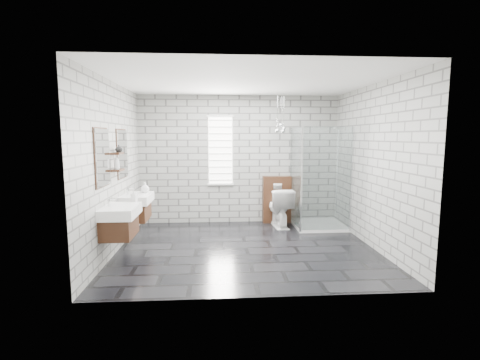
{
  "coord_description": "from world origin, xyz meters",
  "views": [
    {
      "loc": [
        -0.48,
        -5.58,
        1.84
      ],
      "look_at": [
        -0.08,
        0.35,
        1.1
      ],
      "focal_mm": 26.0,
      "sensor_mm": 36.0,
      "label": 1
    }
  ],
  "objects": [
    {
      "name": "pendant_cluster",
      "position": [
        0.8,
        1.38,
        2.0
      ],
      "size": [
        0.24,
        0.22,
        0.8
      ],
      "color": "silver",
      "rests_on": "ceiling"
    },
    {
      "name": "soap_bottle_b",
      "position": [
        -1.76,
        0.64,
        0.94
      ],
      "size": [
        0.17,
        0.17,
        0.19
      ],
      "primitive_type": "imported",
      "rotation": [
        0.0,
        0.0,
        -0.21
      ],
      "color": "#B2B2B2",
      "rests_on": "vanity_right"
    },
    {
      "name": "ceiling",
      "position": [
        0.0,
        0.0,
        2.71
      ],
      "size": [
        4.2,
        3.6,
        0.02
      ],
      "primitive_type": "cube",
      "color": "white",
      "rests_on": "wall_back"
    },
    {
      "name": "soap_bottle_c",
      "position": [
        -2.02,
        -0.12,
        1.45
      ],
      "size": [
        0.09,
        0.09,
        0.23
      ],
      "primitive_type": "imported",
      "rotation": [
        0.0,
        0.0,
        -0.08
      ],
      "color": "#B2B2B2",
      "rests_on": "shelf_lower"
    },
    {
      "name": "vase",
      "position": [
        -2.02,
        0.03,
        1.65
      ],
      "size": [
        0.14,
        0.14,
        0.12
      ],
      "primitive_type": "imported",
      "rotation": [
        0.0,
        0.0,
        -0.31
      ],
      "color": "#B2B2B2",
      "rests_on": "shelf_upper"
    },
    {
      "name": "shelf_lower",
      "position": [
        -2.03,
        -0.05,
        1.32
      ],
      "size": [
        0.14,
        0.3,
        0.03
      ],
      "primitive_type": "cube",
      "color": "#402313",
      "rests_on": "wall_left"
    },
    {
      "name": "window",
      "position": [
        -0.4,
        1.78,
        1.55
      ],
      "size": [
        0.56,
        0.05,
        1.48
      ],
      "color": "white",
      "rests_on": "wall_back"
    },
    {
      "name": "toilet",
      "position": [
        0.8,
        1.36,
        0.4
      ],
      "size": [
        0.5,
        0.81,
        0.8
      ],
      "primitive_type": "imported",
      "rotation": [
        0.0,
        0.0,
        3.22
      ],
      "color": "white",
      "rests_on": "floor"
    },
    {
      "name": "floor",
      "position": [
        0.0,
        0.0,
        -0.01
      ],
      "size": [
        4.2,
        3.6,
        0.02
      ],
      "primitive_type": "cube",
      "color": "black",
      "rests_on": "ground"
    },
    {
      "name": "wall_front",
      "position": [
        0.0,
        -1.81,
        1.35
      ],
      "size": [
        4.2,
        0.02,
        2.7
      ],
      "primitive_type": "cube",
      "color": "#A0A09A",
      "rests_on": "floor"
    },
    {
      "name": "cistern_panel",
      "position": [
        0.8,
        1.7,
        0.5
      ],
      "size": [
        0.6,
        0.2,
        1.0
      ],
      "primitive_type": "cube",
      "color": "#402313",
      "rests_on": "floor"
    },
    {
      "name": "shower_enclosure",
      "position": [
        1.5,
        1.18,
        0.5
      ],
      "size": [
        1.0,
        1.0,
        2.03
      ],
      "color": "white",
      "rests_on": "floor"
    },
    {
      "name": "wall_right",
      "position": [
        2.11,
        0.0,
        1.35
      ],
      "size": [
        0.02,
        3.6,
        2.7
      ],
      "primitive_type": "cube",
      "color": "#A0A09A",
      "rests_on": "floor"
    },
    {
      "name": "vanity_left",
      "position": [
        -1.91,
        -0.59,
        0.76
      ],
      "size": [
        0.47,
        0.7,
        1.57
      ],
      "color": "#402313",
      "rests_on": "wall_left"
    },
    {
      "name": "soap_bottle_a",
      "position": [
        -1.76,
        -0.21,
        0.94
      ],
      "size": [
        0.09,
        0.09,
        0.18
      ],
      "primitive_type": "imported",
      "rotation": [
        0.0,
        0.0,
        -0.17
      ],
      "color": "#B2B2B2",
      "rests_on": "vanity_left"
    },
    {
      "name": "wall_left",
      "position": [
        -2.11,
        0.0,
        1.35
      ],
      "size": [
        0.02,
        3.6,
        2.7
      ],
      "primitive_type": "cube",
      "color": "#A0A09A",
      "rests_on": "floor"
    },
    {
      "name": "vanity_right",
      "position": [
        -1.91,
        0.46,
        0.76
      ],
      "size": [
        0.47,
        0.7,
        1.57
      ],
      "color": "#402313",
      "rests_on": "wall_left"
    },
    {
      "name": "flush_plate",
      "position": [
        0.8,
        1.6,
        0.8
      ],
      "size": [
        0.18,
        0.01,
        0.12
      ],
      "primitive_type": "cube",
      "color": "silver",
      "rests_on": "cistern_panel"
    },
    {
      "name": "shelf_upper",
      "position": [
        -2.03,
        -0.05,
        1.58
      ],
      "size": [
        0.14,
        0.3,
        0.03
      ],
      "primitive_type": "cube",
      "color": "#402313",
      "rests_on": "wall_left"
    },
    {
      "name": "wall_back",
      "position": [
        0.0,
        1.81,
        1.35
      ],
      "size": [
        4.2,
        0.02,
        2.7
      ],
      "primitive_type": "cube",
      "color": "#A0A09A",
      "rests_on": "floor"
    }
  ]
}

